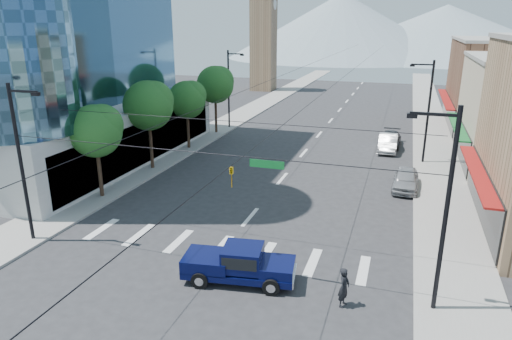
# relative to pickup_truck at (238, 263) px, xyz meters

# --- Properties ---
(ground) EXTENTS (160.00, 160.00, 0.00)m
(ground) POSITION_rel_pickup_truck_xyz_m (-1.93, 1.38, -0.96)
(ground) COLOR #28282B
(ground) RESTS_ON ground
(sidewalk_left) EXTENTS (4.00, 120.00, 0.15)m
(sidewalk_left) POSITION_rel_pickup_truck_xyz_m (-13.93, 41.38, -0.88)
(sidewalk_left) COLOR gray
(sidewalk_left) RESTS_ON ground
(sidewalk_right) EXTENTS (4.00, 120.00, 0.15)m
(sidewalk_right) POSITION_rel_pickup_truck_xyz_m (10.07, 41.38, -0.88)
(sidewalk_right) COLOR gray
(sidewalk_right) RESTS_ON ground
(shop_far) EXTENTS (12.00, 18.00, 10.00)m
(shop_far) POSITION_rel_pickup_truck_xyz_m (18.07, 41.38, 4.04)
(shop_far) COLOR brown
(shop_far) RESTS_ON ground
(clock_tower) EXTENTS (4.80, 4.80, 20.40)m
(clock_tower) POSITION_rel_pickup_truck_xyz_m (-18.43, 63.38, 9.68)
(clock_tower) COLOR #8C6B4C
(clock_tower) RESTS_ON ground
(mountain_left) EXTENTS (80.00, 80.00, 22.00)m
(mountain_left) POSITION_rel_pickup_truck_xyz_m (-16.93, 151.38, 10.04)
(mountain_left) COLOR gray
(mountain_left) RESTS_ON ground
(mountain_right) EXTENTS (90.00, 90.00, 18.00)m
(mountain_right) POSITION_rel_pickup_truck_xyz_m (18.07, 161.38, 8.04)
(mountain_right) COLOR gray
(mountain_right) RESTS_ON ground
(tree_near) EXTENTS (3.65, 3.64, 6.71)m
(tree_near) POSITION_rel_pickup_truck_xyz_m (-13.00, 7.48, 4.03)
(tree_near) COLOR black
(tree_near) RESTS_ON ground
(tree_midnear) EXTENTS (4.09, 4.09, 7.52)m
(tree_midnear) POSITION_rel_pickup_truck_xyz_m (-13.00, 14.48, 4.64)
(tree_midnear) COLOR black
(tree_midnear) RESTS_ON ground
(tree_midfar) EXTENTS (3.65, 3.64, 6.71)m
(tree_midfar) POSITION_rel_pickup_truck_xyz_m (-13.00, 21.48, 4.03)
(tree_midfar) COLOR black
(tree_midfar) RESTS_ON ground
(tree_far) EXTENTS (4.09, 4.09, 7.52)m
(tree_far) POSITION_rel_pickup_truck_xyz_m (-13.00, 28.48, 4.64)
(tree_far) COLOR black
(tree_far) RESTS_ON ground
(signal_rig) EXTENTS (21.80, 0.20, 9.00)m
(signal_rig) POSITION_rel_pickup_truck_xyz_m (-1.74, 0.38, 3.69)
(signal_rig) COLOR black
(signal_rig) RESTS_ON ground
(lamp_pole_nw) EXTENTS (2.00, 0.25, 9.00)m
(lamp_pole_nw) POSITION_rel_pickup_truck_xyz_m (-12.60, 31.38, 3.98)
(lamp_pole_nw) COLOR black
(lamp_pole_nw) RESTS_ON ground
(lamp_pole_ne) EXTENTS (2.00, 0.25, 9.00)m
(lamp_pole_ne) POSITION_rel_pickup_truck_xyz_m (8.74, 23.38, 3.98)
(lamp_pole_ne) COLOR black
(lamp_pole_ne) RESTS_ON ground
(pickup_truck) EXTENTS (5.65, 2.72, 1.84)m
(pickup_truck) POSITION_rel_pickup_truck_xyz_m (0.00, 0.00, 0.00)
(pickup_truck) COLOR #080C3A
(pickup_truck) RESTS_ON ground
(pedestrian) EXTENTS (0.59, 0.76, 1.84)m
(pedestrian) POSITION_rel_pickup_truck_xyz_m (5.09, -0.46, -0.04)
(pedestrian) COLOR black
(pedestrian) RESTS_ON ground
(parked_car_near) EXTENTS (1.98, 4.62, 1.56)m
(parked_car_near) POSITION_rel_pickup_truck_xyz_m (7.47, 15.92, -0.18)
(parked_car_near) COLOR #A2A3A6
(parked_car_near) RESTS_ON ground
(parked_car_mid) EXTENTS (1.79, 4.96, 1.63)m
(parked_car_mid) POSITION_rel_pickup_truck_xyz_m (5.67, 26.72, -0.15)
(parked_car_mid) COLOR silver
(parked_car_mid) RESTS_ON ground
(parked_car_far) EXTENTS (2.14, 5.00, 1.44)m
(parked_car_far) POSITION_rel_pickup_truck_xyz_m (5.80, 28.65, -0.24)
(parked_car_far) COLOR #2E2D30
(parked_car_far) RESTS_ON ground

